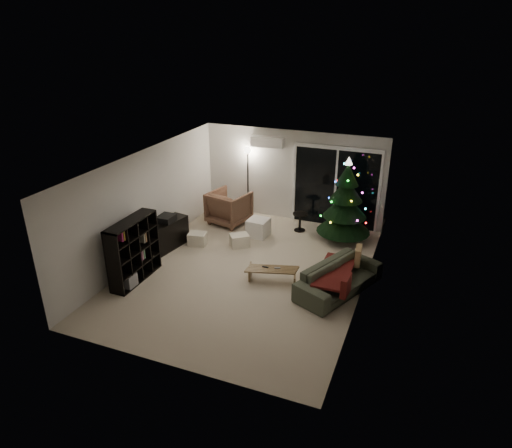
# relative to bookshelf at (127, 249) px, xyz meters

# --- Properties ---
(room) EXTENTS (6.50, 7.51, 2.60)m
(room) POSITION_rel_bookshelf_xyz_m (2.71, 2.66, 0.33)
(room) COLOR beige
(room) RESTS_ON ground
(bookshelf) EXTENTS (0.78, 1.42, 1.38)m
(bookshelf) POSITION_rel_bookshelf_xyz_m (0.00, 0.00, 0.00)
(bookshelf) COLOR black
(bookshelf) RESTS_ON floor
(media_cabinet) EXTENTS (0.59, 1.17, 0.70)m
(media_cabinet) POSITION_rel_bookshelf_xyz_m (0.00, 1.56, -0.34)
(media_cabinet) COLOR black
(media_cabinet) RESTS_ON floor
(stereo) EXTENTS (0.36, 0.42, 0.15)m
(stereo) POSITION_rel_bookshelf_xyz_m (0.00, 1.56, 0.09)
(stereo) COLOR black
(stereo) RESTS_ON media_cabinet
(armchair) EXTENTS (1.17, 1.19, 0.91)m
(armchair) POSITION_rel_bookshelf_xyz_m (0.76, 3.49, -0.23)
(armchair) COLOR brown
(armchair) RESTS_ON floor
(ottoman) EXTENTS (0.54, 0.54, 0.46)m
(ottoman) POSITION_rel_bookshelf_xyz_m (1.80, 3.00, -0.46)
(ottoman) COLOR silver
(ottoman) RESTS_ON floor
(cardboard_box_a) EXTENTS (0.49, 0.41, 0.31)m
(cardboard_box_a) POSITION_rel_bookshelf_xyz_m (0.58, 1.97, -0.54)
(cardboard_box_a) COLOR #EBE4C4
(cardboard_box_a) RESTS_ON floor
(cardboard_box_b) EXTENTS (0.55, 0.53, 0.31)m
(cardboard_box_b) POSITION_rel_bookshelf_xyz_m (1.59, 2.27, -0.53)
(cardboard_box_b) COLOR #EBE4C4
(cardboard_box_b) RESTS_ON floor
(side_table) EXTENTS (0.49, 0.49, 0.49)m
(side_table) POSITION_rel_bookshelf_xyz_m (2.71, 3.71, -0.44)
(side_table) COLOR black
(side_table) RESTS_ON floor
(floor_lamp) EXTENTS (0.31, 0.31, 1.93)m
(floor_lamp) POSITION_rel_bookshelf_xyz_m (1.01, 4.24, 0.28)
(floor_lamp) COLOR black
(floor_lamp) RESTS_ON floor
(sofa) EXTENTS (1.56, 2.18, 0.59)m
(sofa) POSITION_rel_bookshelf_xyz_m (4.30, 1.14, -0.39)
(sofa) COLOR #393E2F
(sofa) RESTS_ON floor
(sofa_throw) EXTENTS (0.64, 1.47, 0.05)m
(sofa_throw) POSITION_rel_bookshelf_xyz_m (4.20, 1.14, -0.26)
(sofa_throw) COLOR #3C0A09
(sofa_throw) RESTS_ON sofa
(cushion_a) EXTENTS (0.15, 0.40, 0.39)m
(cushion_a) POSITION_rel_bookshelf_xyz_m (4.55, 1.79, -0.15)
(cushion_a) COLOR #A87E5E
(cushion_a) RESTS_ON sofa
(cushion_b) EXTENTS (0.14, 0.40, 0.39)m
(cushion_b) POSITION_rel_bookshelf_xyz_m (4.55, 0.49, -0.15)
(cushion_b) COLOR #3C0A09
(cushion_b) RESTS_ON sofa
(coffee_table) EXTENTS (1.12, 0.65, 0.34)m
(coffee_table) POSITION_rel_bookshelf_xyz_m (2.92, 0.94, -0.52)
(coffee_table) COLOR brown
(coffee_table) RESTS_ON floor
(remote_a) EXTENTS (0.13, 0.04, 0.02)m
(remote_a) POSITION_rel_bookshelf_xyz_m (2.77, 0.94, -0.34)
(remote_a) COLOR black
(remote_a) RESTS_ON coffee_table
(remote_b) EXTENTS (0.13, 0.08, 0.02)m
(remote_b) POSITION_rel_bookshelf_xyz_m (3.02, 0.99, -0.34)
(remote_b) COLOR slate
(remote_b) RESTS_ON coffee_table
(christmas_tree) EXTENTS (1.65, 1.65, 2.16)m
(christmas_tree) POSITION_rel_bookshelf_xyz_m (3.88, 3.56, 0.39)
(christmas_tree) COLOR black
(christmas_tree) RESTS_ON floor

